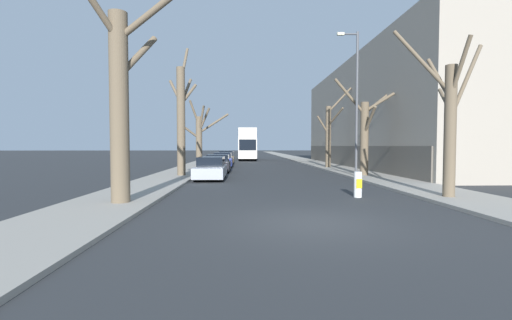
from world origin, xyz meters
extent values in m
plane|color=#2B2D30|center=(0.00, 0.00, 0.00)|extent=(300.00, 300.00, 0.00)
cube|color=gray|center=(-6.54, 50.00, 0.06)|extent=(3.13, 120.00, 0.12)
cube|color=gray|center=(6.54, 50.00, 0.06)|extent=(3.13, 120.00, 0.12)
cube|color=#9E9384|center=(13.10, 24.60, 5.14)|extent=(10.00, 32.70, 10.28)
cube|color=#5E584F|center=(8.08, 24.60, 1.03)|extent=(0.12, 32.05, 2.06)
cylinder|color=brown|center=(-6.09, 2.89, 3.29)|extent=(0.63, 0.63, 6.57)
cylinder|color=brown|center=(-5.62, 3.44, 5.24)|extent=(1.22, 1.38, 1.78)
cylinder|color=brown|center=(-5.15, 2.72, 6.33)|extent=(2.04, 0.56, 1.49)
cylinder|color=brown|center=(-5.98, 13.84, 3.62)|extent=(0.55, 0.55, 7.23)
cylinder|color=brown|center=(-5.55, 14.30, 5.52)|extent=(1.09, 1.16, 1.59)
cylinder|color=brown|center=(-5.94, 14.99, 7.62)|extent=(0.28, 2.46, 2.99)
cylinder|color=brown|center=(-5.82, 14.95, 5.79)|extent=(0.52, 2.38, 2.25)
cylinder|color=brown|center=(-6.42, 14.34, 5.71)|extent=(1.13, 1.24, 1.72)
cylinder|color=brown|center=(-6.18, 24.52, 2.46)|extent=(0.60, 0.60, 4.91)
cylinder|color=brown|center=(-4.79, 25.16, 4.30)|extent=(2.96, 1.53, 2.12)
cylinder|color=brown|center=(-6.55, 24.15, 5.26)|extent=(1.03, 1.02, 2.33)
cylinder|color=brown|center=(-5.88, 24.01, 4.59)|extent=(0.88, 1.28, 2.60)
cylinder|color=brown|center=(-7.12, 24.03, 3.56)|extent=(2.08, 1.21, 1.64)
cylinder|color=brown|center=(-5.64, 24.12, 4.52)|extent=(1.35, 1.06, 2.36)
cylinder|color=brown|center=(6.01, 3.75, 2.56)|extent=(0.43, 0.43, 5.12)
cylinder|color=brown|center=(6.75, 4.01, 4.57)|extent=(1.64, 0.70, 2.95)
cylinder|color=brown|center=(5.82, 4.22, 4.67)|extent=(0.58, 1.12, 1.82)
cylinder|color=brown|center=(6.04, 3.25, 4.93)|extent=(0.21, 1.13, 2.05)
cylinder|color=brown|center=(6.29, 4.59, 3.92)|extent=(0.72, 1.81, 1.20)
cylinder|color=brown|center=(5.13, 4.26, 5.37)|extent=(1.94, 1.22, 2.72)
cylinder|color=brown|center=(6.19, 13.48, 2.48)|extent=(0.54, 0.54, 4.96)
cylinder|color=brown|center=(6.23, 12.67, 3.69)|extent=(0.27, 1.77, 1.72)
cylinder|color=brown|center=(7.09, 13.27, 4.92)|extent=(1.93, 0.62, 1.30)
cylinder|color=brown|center=(5.18, 13.44, 5.31)|extent=(2.18, 0.28, 2.42)
cylinder|color=brown|center=(7.58, 14.27, 5.19)|extent=(2.95, 1.79, 2.05)
cylinder|color=brown|center=(5.94, 22.15, 2.85)|extent=(0.49, 0.49, 5.69)
cylinder|color=brown|center=(6.31, 21.15, 4.64)|extent=(0.94, 2.14, 1.52)
cylinder|color=brown|center=(5.40, 22.00, 3.97)|extent=(1.26, 0.50, 1.69)
cylinder|color=brown|center=(6.99, 22.26, 6.28)|extent=(2.25, 0.40, 2.34)
cube|color=silver|center=(-1.30, 41.30, 1.68)|extent=(2.50, 10.31, 2.66)
cube|color=silver|center=(-1.30, 41.30, 3.70)|extent=(2.45, 10.10, 1.38)
cube|color=#B8B1A9|center=(-1.30, 41.30, 4.45)|extent=(2.45, 10.10, 0.12)
cube|color=black|center=(-1.30, 41.30, 2.20)|extent=(2.53, 9.07, 1.38)
cube|color=black|center=(-1.30, 41.30, 3.77)|extent=(2.53, 9.07, 1.05)
cube|color=black|center=(-1.30, 36.16, 2.20)|extent=(2.25, 0.06, 1.45)
cylinder|color=black|center=(-2.38, 38.20, 0.52)|extent=(0.30, 1.03, 1.03)
cylinder|color=black|center=(-0.22, 38.20, 0.52)|extent=(0.30, 1.03, 1.03)
cylinder|color=black|center=(-2.38, 44.18, 0.52)|extent=(0.30, 1.03, 1.03)
cylinder|color=black|center=(-0.22, 44.18, 0.52)|extent=(0.30, 1.03, 1.03)
cube|color=#9EA3AD|center=(-3.87, 12.15, 0.49)|extent=(1.77, 4.48, 0.63)
cube|color=black|center=(-3.87, 12.41, 1.09)|extent=(1.56, 2.33, 0.58)
cylinder|color=black|center=(-4.65, 10.80, 0.32)|extent=(0.20, 0.63, 0.63)
cylinder|color=black|center=(-3.10, 10.80, 0.32)|extent=(0.20, 0.63, 0.63)
cylinder|color=black|center=(-4.65, 13.49, 0.32)|extent=(0.20, 0.63, 0.63)
cylinder|color=black|center=(-3.10, 13.49, 0.32)|extent=(0.20, 0.63, 0.63)
cube|color=black|center=(-3.87, 18.10, 0.50)|extent=(1.89, 4.18, 0.64)
cube|color=black|center=(-3.87, 18.35, 1.10)|extent=(1.67, 2.17, 0.55)
cylinder|color=black|center=(-4.71, 16.85, 0.33)|extent=(0.20, 0.67, 0.67)
cylinder|color=black|center=(-3.04, 16.85, 0.33)|extent=(0.20, 0.67, 0.67)
cylinder|color=black|center=(-4.71, 19.35, 0.33)|extent=(0.20, 0.67, 0.67)
cylinder|color=black|center=(-3.04, 19.35, 0.33)|extent=(0.20, 0.67, 0.67)
cube|color=navy|center=(-3.87, 24.43, 0.53)|extent=(1.84, 4.50, 0.70)
cube|color=black|center=(-3.87, 24.70, 1.14)|extent=(1.62, 2.34, 0.53)
cylinder|color=black|center=(-4.68, 23.08, 0.32)|extent=(0.20, 0.64, 0.64)
cylinder|color=black|center=(-3.06, 23.08, 0.32)|extent=(0.20, 0.64, 0.64)
cylinder|color=black|center=(-4.68, 25.78, 0.32)|extent=(0.20, 0.64, 0.64)
cylinder|color=black|center=(-3.06, 25.78, 0.32)|extent=(0.20, 0.64, 0.64)
cube|color=olive|center=(-3.87, 30.97, 0.52)|extent=(1.75, 3.92, 0.68)
cube|color=black|center=(-3.87, 31.20, 1.18)|extent=(1.54, 2.04, 0.65)
cylinder|color=black|center=(-4.64, 29.79, 0.34)|extent=(0.20, 0.67, 0.67)
cylinder|color=black|center=(-3.11, 29.79, 0.34)|extent=(0.20, 0.67, 0.67)
cylinder|color=black|center=(-4.64, 32.14, 0.34)|extent=(0.20, 0.67, 0.67)
cylinder|color=black|center=(-3.11, 32.14, 0.34)|extent=(0.20, 0.67, 0.67)
cylinder|color=#4C4F54|center=(5.44, 12.82, 4.67)|extent=(0.16, 0.16, 9.33)
cylinder|color=#4C4F54|center=(4.89, 12.82, 9.18)|extent=(1.10, 0.11, 0.11)
cube|color=beige|center=(4.34, 12.82, 9.18)|extent=(0.44, 0.20, 0.16)
cylinder|color=white|center=(2.73, 4.47, 0.51)|extent=(0.32, 0.32, 1.03)
cube|color=yellow|center=(2.73, 4.31, 0.56)|extent=(0.22, 0.01, 0.37)
camera|label=1|loc=(-1.85, -9.01, 2.06)|focal=24.00mm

